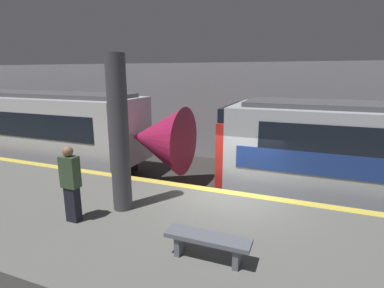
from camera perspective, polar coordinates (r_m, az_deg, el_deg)
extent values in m
plane|color=#33302D|center=(8.93, 7.21, -15.44)|extent=(120.00, 120.00, 0.00)
cube|color=slate|center=(6.68, 1.87, -20.61)|extent=(40.00, 4.77, 1.11)
cube|color=#EAD14C|center=(8.31, 7.17, -9.14)|extent=(40.00, 0.30, 0.01)
cube|color=#939399|center=(14.52, 14.12, 5.48)|extent=(50.00, 0.15, 4.77)
cylinder|color=#47474C|center=(7.01, -13.71, 1.69)|extent=(0.45, 0.45, 3.60)
cone|color=#B21E4C|center=(11.40, -6.53, 0.97)|extent=(2.20, 2.52, 2.52)
sphere|color=#F2EFCC|center=(11.09, -2.13, -1.43)|extent=(0.20, 0.20, 0.20)
cube|color=red|center=(10.42, 7.51, -0.71)|extent=(0.25, 2.98, 2.12)
cube|color=black|center=(10.21, 7.69, 5.07)|extent=(0.25, 2.68, 0.85)
sphere|color=#EA4C42|center=(9.92, 5.60, -3.61)|extent=(0.18, 0.18, 0.18)
sphere|color=#EA4C42|center=(11.19, 7.55, -1.68)|extent=(0.18, 0.18, 0.18)
cube|color=black|center=(7.14, -21.72, -10.57)|extent=(0.28, 0.20, 0.79)
cube|color=#3D5638|center=(6.88, -22.25, -4.95)|extent=(0.38, 0.24, 0.68)
sphere|color=#9E7051|center=(6.76, -22.59, -1.30)|extent=(0.22, 0.22, 0.22)
cube|color=slate|center=(5.68, -2.30, -18.19)|extent=(0.10, 0.32, 0.41)
cube|color=slate|center=(5.40, 8.62, -20.16)|extent=(0.10, 0.32, 0.41)
cube|color=slate|center=(5.41, 3.02, -17.40)|extent=(1.50, 0.40, 0.08)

